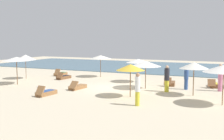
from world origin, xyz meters
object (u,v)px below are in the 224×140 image
Objects in this scene: umbrella_8 at (25,57)px; lounger_3 at (60,74)px; umbrella_7 at (101,57)px; person_3 at (220,77)px; umbrella_2 at (16,59)px; lounger_2 at (63,77)px; person_2 at (167,78)px; lounger_6 at (213,85)px; umbrella_5 at (224,69)px; lounger_5 at (171,83)px; umbrella_4 at (146,64)px; person_0 at (186,77)px; umbrella_0 at (130,67)px; person_1 at (138,89)px; umbrella_3 at (194,66)px; umbrella_6 at (138,61)px; surfboard at (42,88)px; lounger_4 at (77,87)px; lounger_1 at (46,93)px.

lounger_3 is (1.46, 3.41, -1.85)m from umbrella_8.
person_3 is (11.16, -3.16, -0.97)m from umbrella_7.
lounger_3 is at bearing 91.33° from umbrella_2.
person_2 reaches higher than lounger_2.
lounger_6 is (13.18, 1.13, -0.00)m from lounger_2.
umbrella_5 is 7.13m from lounger_5.
person_0 is at bearing 17.33° from umbrella_4.
person_0 reaches higher than lounger_6.
umbrella_7 is at bearing 128.11° from umbrella_0.
person_3 is (3.42, 1.78, 0.05)m from person_2.
lounger_2 is 1.03× the size of lounger_3.
person_2 reaches higher than lounger_6.
lounger_3 is at bearing 131.42° from lounger_2.
person_1 is (-4.30, -2.10, -1.11)m from umbrella_5.
person_0 is at bearing 122.96° from umbrella_5.
umbrella_3 is at bearing 132.79° from umbrella_5.
umbrella_6 is (8.59, 5.31, -0.25)m from umbrella_2.
person_0 is 0.97× the size of surfboard.
umbrella_8 is (-1.60, 2.82, -0.08)m from umbrella_2.
lounger_2 reaches higher than lounger_4.
umbrella_0 reaches higher than person_1.
umbrella_4 is 2.07m from person_2.
umbrella_4 is at bearing 90.59° from umbrella_0.
person_1 is (-3.39, -8.19, 0.78)m from lounger_6.
umbrella_2 reaches higher than lounger_3.
person_1 reaches higher than lounger_3.
lounger_6 is (14.75, 5.41, -1.94)m from umbrella_2.
umbrella_3 is 0.97× the size of umbrella_8.
umbrella_0 is at bearing -12.38° from lounger_4.
umbrella_6 is 8.94m from lounger_3.
umbrella_5 is 1.16× the size of person_3.
umbrella_6 is 4.72m from umbrella_7.
person_1 is at bearing -53.37° from umbrella_7.
umbrella_4 is 1.30× the size of lounger_6.
umbrella_7 is 1.31× the size of lounger_1.
lounger_6 is (9.16, 5.16, 0.01)m from lounger_4.
lounger_3 reaches higher than surfboard.
lounger_3 is (-13.94, 4.88, -1.82)m from umbrella_3.
surfboard is at bearing 179.35° from umbrella_5.
umbrella_5 is at bearing 0.81° from umbrella_0.
lounger_2 is 0.99× the size of lounger_4.
person_3 reaches higher than person_2.
umbrella_0 is 12.30m from umbrella_8.
umbrella_5 reaches higher than umbrella_6.
lounger_4 is 0.95× the size of person_1.
umbrella_6 is at bearing -20.00° from umbrella_7.
person_1 is at bearing -38.05° from lounger_3.
umbrella_8 is at bearing 119.56° from umbrella_2.
lounger_1 is 0.94× the size of surfboard.
person_3 is (6.72, -1.55, -0.85)m from umbrella_6.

